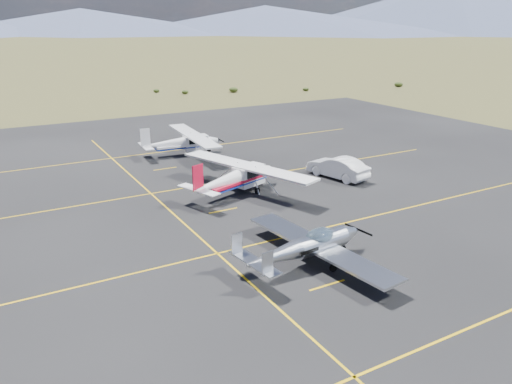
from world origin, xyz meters
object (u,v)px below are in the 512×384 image
object	(u,v)px
aircraft_low_wing	(308,246)
aircraft_plain	(182,142)
sedan	(338,167)
aircraft_cessna	(236,177)

from	to	relation	value
aircraft_low_wing	aircraft_plain	world-z (taller)	aircraft_plain
aircraft_plain	sedan	distance (m)	14.75
aircraft_plain	sedan	size ratio (longest dim) A/B	2.14
aircraft_cessna	sedan	world-z (taller)	aircraft_cessna
aircraft_cessna	aircraft_plain	xyz separation A→B (m)	(0.78, 12.11, -0.08)
aircraft_plain	aircraft_low_wing	bearing A→B (deg)	-92.08
aircraft_low_wing	aircraft_cessna	bearing A→B (deg)	74.58
aircraft_cessna	aircraft_plain	distance (m)	12.13
aircraft_plain	aircraft_cessna	bearing A→B (deg)	-89.56
aircraft_low_wing	aircraft_cessna	xyz separation A→B (m)	(1.76, 11.24, 0.27)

